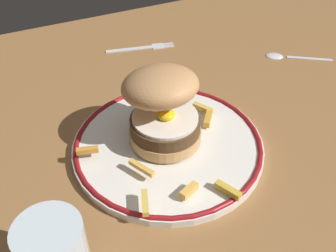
# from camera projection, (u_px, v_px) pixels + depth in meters

# --- Properties ---
(ground_plane) EXTENTS (1.33, 0.99, 0.04)m
(ground_plane) POSITION_uv_depth(u_px,v_px,m) (192.00, 155.00, 0.62)
(ground_plane) COLOR olive
(dinner_plate) EXTENTS (0.29, 0.29, 0.02)m
(dinner_plate) POSITION_uv_depth(u_px,v_px,m) (168.00, 145.00, 0.60)
(dinner_plate) COLOR white
(dinner_plate) RESTS_ON ground_plane
(burger) EXTENTS (0.12, 0.13, 0.12)m
(burger) POSITION_uv_depth(u_px,v_px,m) (162.00, 105.00, 0.57)
(burger) COLOR tan
(burger) RESTS_ON dinner_plate
(fries_pile) EXTENTS (0.23, 0.25, 0.02)m
(fries_pile) POSITION_uv_depth(u_px,v_px,m) (170.00, 145.00, 0.58)
(fries_pile) COLOR gold
(fries_pile) RESTS_ON dinner_plate
(fork) EXTENTS (0.14, 0.04, 0.00)m
(fork) POSITION_uv_depth(u_px,v_px,m) (142.00, 47.00, 0.83)
(fork) COLOR silver
(fork) RESTS_ON ground_plane
(spoon) EXTENTS (0.12, 0.09, 0.01)m
(spoon) POSITION_uv_depth(u_px,v_px,m) (282.00, 55.00, 0.81)
(spoon) COLOR silver
(spoon) RESTS_ON ground_plane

